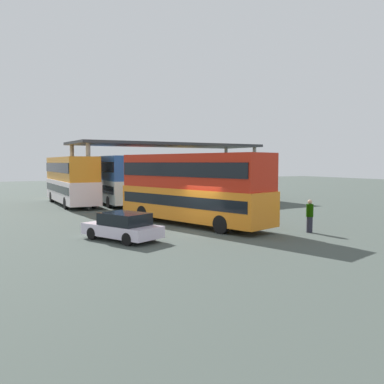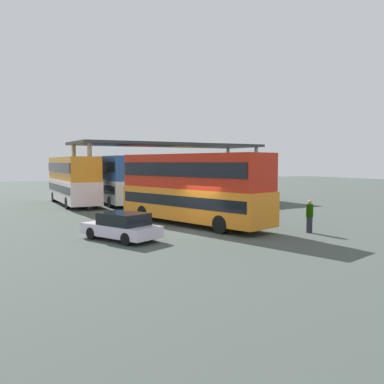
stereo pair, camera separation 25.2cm
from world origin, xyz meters
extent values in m
plane|color=#404A44|center=(0.00, 0.00, 0.00)|extent=(140.00, 140.00, 0.00)
cube|color=orange|center=(0.84, 2.42, 1.30)|extent=(5.71, 11.09, 1.89)
cube|color=red|center=(0.84, 2.42, 3.27)|extent=(5.57, 10.86, 2.05)
cube|color=black|center=(0.84, 2.42, 1.52)|extent=(5.61, 10.69, 0.64)
cube|color=black|center=(0.84, 2.42, 3.37)|extent=(5.61, 10.69, 0.82)
cube|color=black|center=(-0.80, 7.53, 1.58)|extent=(2.05, 0.75, 1.14)
cube|color=orange|center=(-0.80, 7.53, 2.49)|extent=(1.69, 0.61, 0.36)
cylinder|color=black|center=(-1.26, 5.28, 0.50)|extent=(0.57, 1.04, 1.00)
cylinder|color=black|center=(0.89, 5.97, 0.50)|extent=(0.57, 1.04, 1.00)
cylinder|color=black|center=(0.80, -1.12, 0.50)|extent=(0.57, 1.04, 1.00)
cylinder|color=black|center=(2.95, -0.43, 0.50)|extent=(0.57, 1.04, 1.00)
cube|color=silver|center=(-4.43, -0.48, 0.49)|extent=(3.35, 4.40, 0.55)
cube|color=black|center=(-4.34, -0.66, 1.06)|extent=(2.43, 2.71, 0.58)
cylinder|color=black|center=(-5.70, 0.30, 0.30)|extent=(0.44, 0.63, 0.60)
cylinder|color=black|center=(-4.25, 1.00, 0.30)|extent=(0.44, 0.63, 0.60)
cylinder|color=black|center=(-4.62, -1.95, 0.30)|extent=(0.44, 0.63, 0.60)
cylinder|color=black|center=(-3.16, -1.25, 0.30)|extent=(0.44, 0.63, 0.60)
cube|color=white|center=(-3.46, 17.95, 1.29)|extent=(2.77, 11.19, 1.87)
cube|color=orange|center=(-3.46, 17.95, 3.24)|extent=(2.69, 10.97, 2.03)
cube|color=black|center=(-3.46, 17.95, 1.51)|extent=(2.80, 10.75, 0.64)
cube|color=black|center=(-3.46, 17.95, 3.34)|extent=(2.80, 10.75, 0.81)
cube|color=black|center=(-3.58, 23.46, 1.57)|extent=(2.15, 0.15, 1.12)
cube|color=orange|center=(-3.58, 23.46, 2.47)|extent=(1.77, 0.12, 0.36)
cylinder|color=black|center=(-4.68, 21.38, 0.50)|extent=(0.30, 1.01, 1.00)
cylinder|color=black|center=(-2.39, 21.43, 0.50)|extent=(0.30, 1.01, 1.00)
cylinder|color=black|center=(-4.53, 14.47, 0.50)|extent=(0.30, 1.01, 1.00)
cylinder|color=black|center=(-2.23, 14.52, 0.50)|extent=(0.30, 1.01, 1.00)
cube|color=silver|center=(-0.06, 17.21, 1.31)|extent=(2.44, 10.83, 1.91)
cube|color=#2355A5|center=(-0.06, 17.21, 3.30)|extent=(2.37, 10.61, 2.07)
cube|color=black|center=(-0.06, 17.21, 1.54)|extent=(2.48, 10.40, 0.65)
cube|color=black|center=(-0.06, 17.21, 3.40)|extent=(2.48, 10.40, 0.83)
cube|color=black|center=(-0.07, 22.57, 1.59)|extent=(2.06, 0.10, 1.15)
cube|color=orange|center=(-0.07, 22.57, 2.51)|extent=(1.69, 0.08, 0.36)
cylinder|color=black|center=(-1.16, 20.56, 0.50)|extent=(0.28, 1.00, 1.00)
cylinder|color=black|center=(1.02, 20.57, 0.50)|extent=(0.28, 1.00, 1.00)
cylinder|color=black|center=(-1.15, 13.85, 0.50)|extent=(0.28, 1.00, 1.00)
cylinder|color=black|center=(1.04, 13.86, 0.50)|extent=(0.28, 1.00, 1.00)
cube|color=orange|center=(3.99, 18.50, 1.31)|extent=(3.70, 10.66, 1.93)
cube|color=red|center=(3.99, 18.50, 3.32)|extent=(3.60, 10.44, 2.09)
cube|color=black|center=(3.99, 18.50, 1.54)|extent=(3.69, 10.25, 0.65)
cube|color=black|center=(3.99, 18.50, 3.42)|extent=(3.69, 10.25, 0.83)
cube|color=black|center=(3.41, 23.63, 1.60)|extent=(2.15, 0.34, 1.16)
cube|color=orange|center=(3.41, 23.63, 2.53)|extent=(1.77, 0.28, 0.36)
cylinder|color=black|center=(2.49, 21.58, 0.50)|extent=(0.39, 1.03, 1.00)
cylinder|color=black|center=(4.77, 21.84, 0.50)|extent=(0.39, 1.03, 1.00)
cylinder|color=black|center=(3.22, 15.15, 0.50)|extent=(0.39, 1.03, 1.00)
cylinder|color=black|center=(5.50, 15.41, 0.50)|extent=(0.39, 1.03, 1.00)
cube|color=white|center=(9.06, 17.29, 1.26)|extent=(3.43, 11.09, 1.83)
cube|color=orange|center=(9.06, 17.29, 3.16)|extent=(3.34, 10.86, 1.98)
cube|color=black|center=(9.06, 17.29, 1.48)|extent=(3.43, 10.66, 0.62)
cube|color=black|center=(9.06, 17.29, 3.26)|extent=(3.43, 10.66, 0.79)
cube|color=black|center=(8.57, 22.66, 1.54)|extent=(2.08, 0.29, 1.10)
cube|color=orange|center=(8.57, 22.66, 2.41)|extent=(1.71, 0.24, 0.36)
cylinder|color=black|center=(7.65, 20.55, 0.50)|extent=(0.37, 1.02, 1.00)
cylinder|color=black|center=(9.85, 20.75, 0.50)|extent=(0.37, 1.02, 1.00)
cylinder|color=black|center=(8.27, 13.82, 0.50)|extent=(0.37, 1.02, 1.00)
cylinder|color=black|center=(10.47, 14.02, 0.50)|extent=(0.37, 1.02, 1.00)
cube|color=#33353A|center=(5.54, 16.89, 5.47)|extent=(18.74, 7.47, 0.25)
cylinder|color=#9E9B93|center=(13.91, 19.98, 2.67)|extent=(0.36, 0.36, 5.35)
cylinder|color=#9E9B93|center=(14.27, 15.04, 2.67)|extent=(0.36, 0.36, 5.35)
cylinder|color=#9E9B93|center=(-3.18, 18.75, 2.67)|extent=(0.36, 0.36, 5.35)
cylinder|color=#9E9B93|center=(-2.82, 13.80, 2.67)|extent=(0.36, 0.36, 5.35)
cylinder|color=#262633|center=(5.29, -2.90, 0.43)|extent=(0.32, 0.32, 0.86)
cylinder|color=#103700|center=(5.29, -2.90, 1.20)|extent=(0.38, 0.38, 0.68)
sphere|color=tan|center=(5.29, -2.90, 1.66)|extent=(0.24, 0.24, 0.24)
camera|label=1|loc=(-10.32, -19.86, 3.78)|focal=38.73mm
camera|label=2|loc=(-10.09, -19.97, 3.78)|focal=38.73mm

